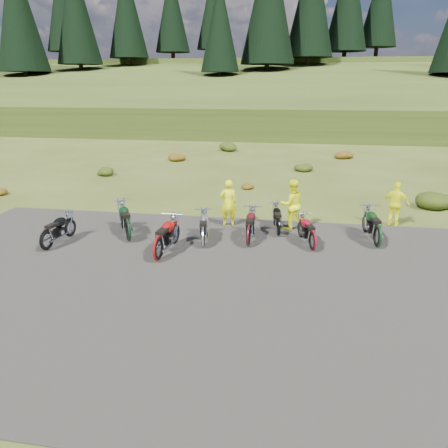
% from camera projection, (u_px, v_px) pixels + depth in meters
% --- Properties ---
extents(ground, '(300.00, 300.00, 0.00)m').
position_uv_depth(ground, '(224.00, 256.00, 13.90)').
color(ground, '#3A4115').
rests_on(ground, ground).
extents(gravel_pad, '(20.00, 12.00, 0.04)m').
position_uv_depth(gravel_pad, '(212.00, 283.00, 12.03)').
color(gravel_pad, black).
rests_on(gravel_pad, ground).
extents(hill_slope, '(300.00, 45.97, 9.37)m').
position_uv_depth(hill_slope, '(284.00, 122.00, 60.78)').
color(hill_slope, '#2D3D14').
rests_on(hill_slope, ground).
extents(hill_plateau, '(300.00, 90.00, 9.17)m').
position_uv_depth(hill_plateau, '(292.00, 103.00, 117.03)').
color(hill_plateau, '#2D3D14').
rests_on(hill_plateau, ground).
extents(conifer_14, '(5.28, 5.28, 14.00)m').
position_uv_depth(conifer_14, '(20.00, 19.00, 82.48)').
color(conifer_14, black).
rests_on(conifer_14, ground).
extents(conifer_15, '(7.92, 7.92, 20.00)m').
position_uv_depth(conifer_15, '(63.00, 3.00, 86.03)').
color(conifer_15, black).
rests_on(conifer_15, ground).
extents(conifer_16, '(7.48, 7.48, 19.00)m').
position_uv_depth(conifer_16, '(17.00, 10.00, 63.16)').
color(conifer_16, black).
rests_on(conifer_16, ground).
extents(conifer_17, '(7.04, 7.04, 18.00)m').
position_uv_depth(conifer_17, '(76.00, 10.00, 67.62)').
color(conifer_17, black).
rests_on(conifer_17, ground).
extents(conifer_18, '(6.60, 6.60, 17.00)m').
position_uv_depth(conifer_18, '(127.00, 10.00, 72.08)').
color(conifer_18, black).
rests_on(conifer_18, ground).
extents(conifer_19, '(6.16, 6.16, 16.00)m').
position_uv_depth(conifer_19, '(172.00, 10.00, 76.54)').
color(conifer_19, black).
rests_on(conifer_19, ground).
extents(conifer_20, '(5.72, 5.72, 15.00)m').
position_uv_depth(conifer_20, '(212.00, 12.00, 81.12)').
color(conifer_20, black).
rests_on(conifer_20, ground).
extents(conifer_21, '(5.28, 5.28, 14.00)m').
position_uv_depth(conifer_21, '(220.00, 25.00, 58.31)').
color(conifer_21, black).
rests_on(conifer_21, ground).
extents(conifer_25, '(6.60, 6.60, 17.00)m').
position_uv_depth(conifer_25, '(381.00, 0.00, 75.12)').
color(conifer_25, black).
rests_on(conifer_25, ground).
extents(shrub_0, '(0.77, 0.77, 0.45)m').
position_uv_depth(shrub_0, '(3.00, 190.00, 21.36)').
color(shrub_0, '#65300C').
rests_on(shrub_0, ground).
extents(shrub_1, '(1.03, 1.03, 0.61)m').
position_uv_depth(shrub_1, '(104.00, 170.00, 25.84)').
color(shrub_1, '#20330C').
rests_on(shrub_1, ground).
extents(shrub_2, '(1.30, 1.30, 0.77)m').
position_uv_depth(shrub_2, '(176.00, 156.00, 30.33)').
color(shrub_2, '#65300C').
rests_on(shrub_2, ground).
extents(shrub_3, '(1.56, 1.56, 0.92)m').
position_uv_depth(shrub_3, '(229.00, 145.00, 34.82)').
color(shrub_3, '#20330C').
rests_on(shrub_3, ground).
extents(shrub_4, '(0.77, 0.77, 0.45)m').
position_uv_depth(shrub_4, '(246.00, 185.00, 22.52)').
color(shrub_4, '#65300C').
rests_on(shrub_4, ground).
extents(shrub_5, '(1.03, 1.03, 0.61)m').
position_uv_depth(shrub_5, '(303.00, 166.00, 27.01)').
color(shrub_5, '#20330C').
rests_on(shrub_5, ground).
extents(shrub_6, '(1.30, 1.30, 0.77)m').
position_uv_depth(shrub_6, '(343.00, 153.00, 31.49)').
color(shrub_6, '#65300C').
rests_on(shrub_6, ground).
extents(shrub_7, '(1.56, 1.56, 0.92)m').
position_uv_depth(shrub_7, '(437.00, 198.00, 19.10)').
color(shrub_7, '#20330C').
rests_on(shrub_7, ground).
extents(motorcycle_0, '(0.84, 2.04, 1.04)m').
position_uv_depth(motorcycle_0, '(48.00, 251.00, 14.35)').
color(motorcycle_0, black).
rests_on(motorcycle_0, ground).
extents(motorcycle_1, '(0.91, 2.29, 1.17)m').
position_uv_depth(motorcycle_1, '(159.00, 261.00, 13.51)').
color(motorcycle_1, '#9C0B0B').
rests_on(motorcycle_1, ground).
extents(motorcycle_2, '(1.77, 2.35, 1.19)m').
position_uv_depth(motorcycle_2, '(129.00, 242.00, 15.17)').
color(motorcycle_2, black).
rests_on(motorcycle_2, ground).
extents(motorcycle_3, '(1.00, 2.06, 1.03)m').
position_uv_depth(motorcycle_3, '(203.00, 248.00, 14.60)').
color(motorcycle_3, silver).
rests_on(motorcycle_3, ground).
extents(motorcycle_4, '(0.74, 2.10, 1.09)m').
position_uv_depth(motorcycle_4, '(248.00, 247.00, 14.70)').
color(motorcycle_4, '#480C13').
rests_on(motorcycle_4, ground).
extents(motorcycle_5, '(0.90, 1.94, 0.98)m').
position_uv_depth(motorcycle_5, '(278.00, 236.00, 15.67)').
color(motorcycle_5, black).
rests_on(motorcycle_5, ground).
extents(motorcycle_6, '(1.16, 1.99, 0.99)m').
position_uv_depth(motorcycle_6, '(312.00, 251.00, 14.31)').
color(motorcycle_6, maroon).
rests_on(motorcycle_6, ground).
extents(motorcycle_7, '(0.99, 2.26, 1.15)m').
position_uv_depth(motorcycle_7, '(376.00, 248.00, 14.61)').
color(motorcycle_7, black).
rests_on(motorcycle_7, ground).
extents(person_middle, '(0.72, 0.54, 1.78)m').
position_uv_depth(person_middle, '(228.00, 204.00, 16.56)').
color(person_middle, '#E2EA0C').
rests_on(person_middle, ground).
extents(person_right_a, '(1.12, 1.02, 1.88)m').
position_uv_depth(person_right_a, '(291.00, 205.00, 16.15)').
color(person_right_a, '#E2EA0C').
rests_on(person_right_a, ground).
extents(person_right_b, '(1.07, 0.74, 1.69)m').
position_uv_depth(person_right_b, '(396.00, 205.00, 16.56)').
color(person_right_b, '#E2EA0C').
rests_on(person_right_b, ground).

